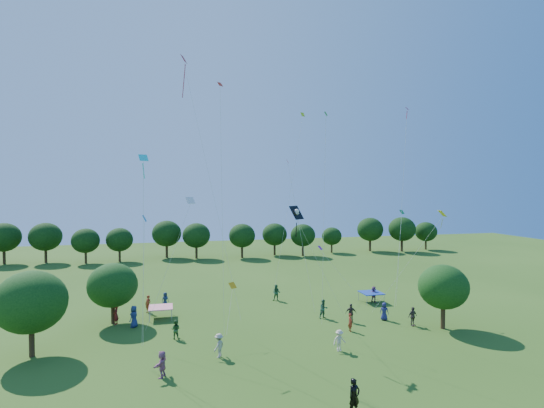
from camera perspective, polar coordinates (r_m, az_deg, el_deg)
The scene contains 36 objects.
near_tree_west at distance 36.20m, azimuth -29.67°, elevation -11.38°, with size 5.03×5.03×6.30m.
near_tree_north at distance 41.79m, azimuth -20.64°, elevation -10.18°, with size 4.45×4.45×5.52m.
near_tree_east at distance 40.66m, azimuth 22.05°, elevation -10.29°, with size 4.29×4.29×5.62m.
treeline at distance 76.58m, azimuth -8.65°, elevation -4.13°, with size 88.01×8.77×6.77m.
tent_red_stripe at distance 42.67m, azimuth -14.73°, elevation -13.29°, with size 2.20×2.20×1.10m.
tent_blue at distance 48.01m, azimuth 13.20°, elevation -11.55°, with size 2.20×2.20×1.10m.
man_in_black at distance 25.66m, azimuth 11.01°, elevation -24.06°, with size 0.73×0.47×1.95m, color black.
crowd_person_0 at distance 42.14m, azimuth 14.85°, elevation -13.78°, with size 0.82×0.44×1.66m, color navy.
crowd_person_1 at distance 42.06m, azimuth -20.24°, elevation -13.80°, with size 0.65×0.42×1.74m, color maroon.
crowd_person_2 at distance 41.60m, azimuth 6.95°, elevation -13.83°, with size 0.89×0.48×1.80m, color #235335.
crowd_person_3 at distance 32.72m, azimuth -7.16°, elevation -18.35°, with size 1.14×0.51×1.74m, color #A79E86.
crowd_person_4 at distance 40.83m, azimuth 10.58°, elevation -14.22°, with size 1.00×0.46×1.71m, color #39302E.
crowd_person_5 at distance 30.31m, azimuth -14.58°, elevation -20.10°, with size 1.62×0.58×1.73m, color #A45F85.
crowd_person_6 at distance 46.53m, azimuth -14.17°, elevation -12.35°, with size 0.74×0.40×1.51m, color #1A294E.
crowd_person_7 at distance 38.45m, azimuth 10.48°, elevation -15.38°, with size 0.58×0.37×1.55m, color maroon.
crowd_person_8 at distance 47.47m, azimuth 0.60°, elevation -11.84°, with size 0.87×0.47×1.77m, color #235231.
crowd_person_9 at distance 33.99m, azimuth 9.04°, elevation -17.66°, with size 1.06×0.48×1.63m, color beige.
crowd_person_10 at distance 41.17m, azimuth 18.39°, elevation -14.15°, with size 1.00×0.46×1.71m, color #483D3A.
crowd_person_11 at distance 48.32m, azimuth 13.53°, elevation -11.69°, with size 1.58×0.56×1.69m, color #8C517C.
crowd_person_12 at distance 40.68m, azimuth -18.07°, elevation -14.19°, with size 0.95×0.51×1.92m, color navy.
crowd_person_13 at distance 44.76m, azimuth -16.32°, elevation -12.79°, with size 0.65×0.42×1.74m, color maroon.
crowd_person_14 at distance 36.95m, azimuth -12.84°, elevation -16.12°, with size 0.77×0.41×1.55m, color #275323.
pirate_kite at distance 33.48m, azimuth 3.43°, elevation -1.34°, with size 5.64×2.64×9.62m.
red_high_kite at distance 39.88m, azimuth -10.68°, elevation 13.39°, with size 4.71×5.62×23.18m.
small_kite_0 at distance 41.94m, azimuth 17.27°, elevation 4.01°, with size 1.54×0.88×18.71m.
small_kite_1 at distance 35.25m, azimuth -5.38°, elevation -11.34°, with size 1.24×3.06×3.30m.
small_kite_2 at distance 35.68m, azimuth 20.66°, elevation -3.24°, with size 3.20×6.09×9.31m.
small_kite_3 at distance 34.38m, azimuth 7.08°, elevation 2.93°, with size 0.52×0.43×17.16m.
small_kite_4 at distance 31.52m, azimuth -16.82°, elevation -4.74°, with size 0.38×1.25×9.09m.
small_kite_5 at distance 48.59m, azimuth 6.90°, elevation -6.40°, with size 3.25×2.75×4.51m.
small_kite_6 at distance 34.12m, azimuth -11.70°, elevation -1.89°, with size 3.89×0.67×10.32m.
small_kite_7 at distance 30.19m, azimuth -16.91°, elevation 1.65°, with size 0.70×0.82×13.31m.
small_kite_8 at distance 38.61m, azimuth 3.11°, elevation 0.19°, with size 2.06×2.61×13.68m.
small_kite_9 at distance 32.01m, azimuth -6.82°, elevation 4.88°, with size 0.47×1.14×18.97m.
small_kite_10 at distance 48.41m, azimuth 3.19°, elevation 6.09°, with size 4.72×4.13×19.86m.
small_kite_11 at distance 44.20m, azimuth 16.91°, elevation -3.17°, with size 2.98×3.65×8.85m.
Camera 1 is at (-8.39, -20.43, 12.24)m, focal length 28.00 mm.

